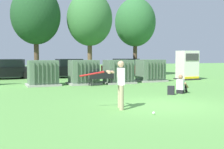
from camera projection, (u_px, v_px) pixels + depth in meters
The scene contains 17 objects.
ground_plane at pixel (164, 105), 11.22m from camera, with size 96.00×96.00×0.00m, color #5B9947.
transformer_west at pixel (43, 73), 18.43m from camera, with size 2.10×1.70×1.62m.
transformer_mid_west at pixel (84, 73), 19.26m from camera, with size 2.10×1.70×1.62m.
transformer_mid_east at pixel (118, 72), 19.96m from camera, with size 2.10×1.70×1.62m.
transformer_east at pixel (150, 71), 21.39m from camera, with size 2.10×1.70×1.62m.
generator_enclosure at pixel (187, 65), 23.01m from camera, with size 1.60×1.40×2.30m.
park_bench at pixel (101, 77), 18.62m from camera, with size 1.84×0.71×0.92m.
batter at pixel (119, 82), 10.40m from camera, with size 1.60×0.78×1.74m.
sports_ball at pixel (154, 113), 9.49m from camera, with size 0.09×0.09×0.09m, color white.
seated_spectator at pixel (181, 86), 14.70m from camera, with size 0.79×0.68×0.96m.
backpack at pixel (171, 90), 14.20m from camera, with size 0.38×0.38×0.44m.
tree_center_left at pixel (36, 16), 22.71m from camera, with size 3.86×3.86×7.37m.
tree_center_right at pixel (90, 19), 23.89m from camera, with size 3.76×3.76×7.18m.
tree_right at pixel (135, 23), 27.24m from camera, with size 3.83×3.83×7.32m.
parked_car_left_of_center at pixel (9, 70), 23.92m from camera, with size 4.37×2.27×1.62m.
parked_car_right_of_center at pixel (68, 69), 25.51m from camera, with size 4.32×2.17×1.62m.
parked_car_rightmost at pixel (125, 68), 27.57m from camera, with size 4.30×2.13×1.62m.
Camera 1 is at (-6.08, -9.52, 1.93)m, focal length 46.40 mm.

